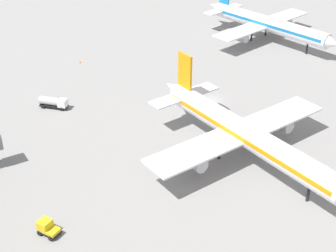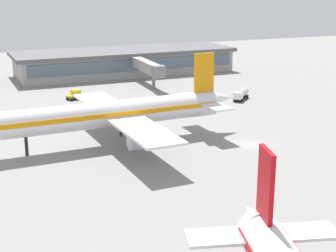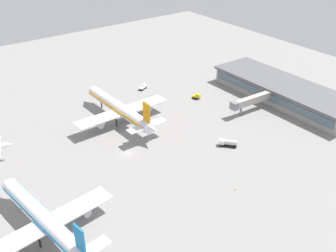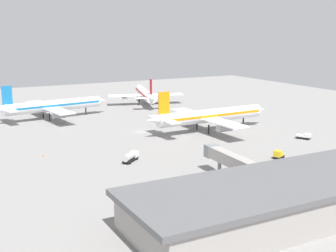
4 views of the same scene
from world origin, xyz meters
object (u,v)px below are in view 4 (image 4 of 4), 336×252
object	(u,v)px
airplane_taxiing	(145,94)
airplane_distant	(52,106)
fuel_truck	(130,157)
safety_cone_near_gate	(43,156)
airplane_at_gate	(209,116)
pushback_tractor	(304,136)
baggage_tug	(278,155)

from	to	relation	value
airplane_taxiing	airplane_distant	world-z (taller)	airplane_distant
airplane_distant	fuel_truck	size ratio (longest dim) A/B	7.77
safety_cone_near_gate	airplane_at_gate	bearing A→B (deg)	5.12
airplane_taxiing	airplane_distant	bearing A→B (deg)	124.18
airplane_distant	fuel_truck	bearing A→B (deg)	-94.53
airplane_taxiing	airplane_distant	distance (m)	50.01
airplane_taxiing	pushback_tractor	bearing A→B (deg)	-153.64
airplane_distant	safety_cone_near_gate	bearing A→B (deg)	-114.31
airplane_taxiing	baggage_tug	size ratio (longest dim) A/B	11.67
airplane_at_gate	airplane_distant	xyz separation A→B (m)	(-42.30, 47.76, -0.25)
fuel_truck	airplane_distant	bearing A→B (deg)	52.34
safety_cone_near_gate	pushback_tractor	bearing A→B (deg)	-13.51
airplane_at_gate	safety_cone_near_gate	xyz separation A→B (m)	(-58.44, -5.24, -5.13)
fuel_truck	safety_cone_near_gate	world-z (taller)	fuel_truck
safety_cone_near_gate	baggage_tug	bearing A→B (deg)	-29.90
pushback_tractor	safety_cone_near_gate	xyz separation A→B (m)	(-79.02, 18.98, -0.67)
pushback_tractor	baggage_tug	xyz separation A→B (m)	(-22.75, -13.37, 0.19)
airplane_distant	safety_cone_near_gate	distance (m)	55.61
pushback_tractor	airplane_at_gate	bearing A→B (deg)	-166.16
safety_cone_near_gate	fuel_truck	bearing A→B (deg)	-38.91
pushback_tractor	baggage_tug	world-z (taller)	baggage_tug
baggage_tug	safety_cone_near_gate	bearing A→B (deg)	-54.85
airplane_distant	safety_cone_near_gate	size ratio (longest dim) A/B	78.00
airplane_distant	fuel_truck	xyz separation A→B (m)	(3.41, -68.78, -3.79)
airplane_distant	baggage_tug	distance (m)	94.40
airplane_at_gate	baggage_tug	xyz separation A→B (m)	(-2.17, -37.60, -4.28)
baggage_tug	safety_cone_near_gate	distance (m)	64.92
pushback_tractor	baggage_tug	bearing A→B (deg)	-86.07
baggage_tug	safety_cone_near_gate	xyz separation A→B (m)	(-56.27, 32.36, -0.86)
airplane_taxiing	baggage_tug	bearing A→B (deg)	-167.82
baggage_tug	safety_cone_near_gate	size ratio (longest dim) A/B	6.17
pushback_tractor	fuel_truck	xyz separation A→B (m)	(-59.47, 3.20, 0.42)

